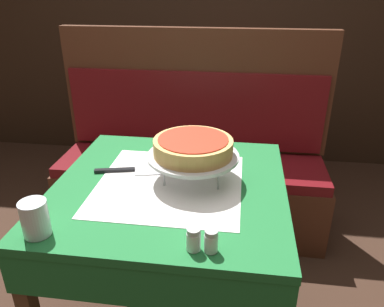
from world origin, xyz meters
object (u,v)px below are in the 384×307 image
at_px(pizza_pan_stand, 193,157).
at_px(pepper_shaker, 211,241).
at_px(booth_bench, 191,174).
at_px(salt_shaker, 194,239).
at_px(condiment_caddy, 241,78).
at_px(dining_table_front, 170,207).
at_px(water_glass_near, 35,218).
at_px(dining_table_rear, 227,101).
at_px(pizza_server, 133,170).
at_px(deep_dish_pizza, 193,147).

bearing_deg(pizza_pan_stand, pepper_shaker, -75.37).
relative_size(booth_bench, salt_shaker, 23.13).
height_order(pizza_pan_stand, pepper_shaker, pizza_pan_stand).
xyz_separation_m(booth_bench, condiment_caddy, (0.27, 0.67, 0.45)).
distance_m(dining_table_front, pepper_shaker, 0.43).
bearing_deg(water_glass_near, dining_table_rear, 75.78).
xyz_separation_m(booth_bench, pizza_server, (-0.13, -0.77, 0.42)).
bearing_deg(pizza_server, dining_table_front, -26.17).
xyz_separation_m(dining_table_front, booth_bench, (-0.04, 0.85, -0.31)).
bearing_deg(pizza_server, pizza_pan_stand, -8.98).
bearing_deg(dining_table_front, deep_dish_pizza, 26.74).
xyz_separation_m(dining_table_front, condiment_caddy, (0.23, 1.52, 0.15)).
bearing_deg(dining_table_rear, pizza_pan_stand, -92.23).
bearing_deg(dining_table_front, water_glass_near, -133.28).
bearing_deg(salt_shaker, pizza_pan_stand, 97.87).
bearing_deg(pizza_server, salt_shaker, -55.35).
relative_size(deep_dish_pizza, salt_shaker, 4.18).
distance_m(dining_table_front, water_glass_near, 0.51).
xyz_separation_m(pizza_pan_stand, condiment_caddy, (0.15, 1.48, -0.06)).
height_order(pizza_pan_stand, water_glass_near, water_glass_near).
distance_m(water_glass_near, salt_shaker, 0.47).
distance_m(pizza_pan_stand, deep_dish_pizza, 0.04).
distance_m(deep_dish_pizza, pepper_shaker, 0.43).
xyz_separation_m(dining_table_front, water_glass_near, (-0.33, -0.35, 0.16)).
xyz_separation_m(dining_table_front, pepper_shaker, (0.19, -0.36, 0.14)).
bearing_deg(dining_table_rear, dining_table_front, -95.30).
height_order(booth_bench, condiment_caddy, booth_bench).
bearing_deg(pizza_pan_stand, dining_table_rear, 87.77).
bearing_deg(booth_bench, dining_table_front, -87.62).
bearing_deg(pizza_pan_stand, condiment_caddy, 84.18).
bearing_deg(salt_shaker, deep_dish_pizza, 97.87).
xyz_separation_m(pizza_pan_stand, water_glass_near, (-0.42, -0.40, -0.04)).
bearing_deg(deep_dish_pizza, dining_table_rear, 87.77).
xyz_separation_m(dining_table_rear, condiment_caddy, (0.09, 0.00, 0.17)).
relative_size(booth_bench, deep_dish_pizza, 5.54).
xyz_separation_m(pizza_pan_stand, salt_shaker, (0.06, -0.40, -0.06)).
height_order(deep_dish_pizza, water_glass_near, deep_dish_pizza).
bearing_deg(water_glass_near, pizza_server, 68.94).
relative_size(dining_table_rear, pizza_pan_stand, 2.23).
height_order(water_glass_near, condiment_caddy, condiment_caddy).
relative_size(dining_table_rear, booth_bench, 0.47).
bearing_deg(water_glass_near, booth_bench, 76.13).
xyz_separation_m(dining_table_rear, pizza_server, (-0.31, -1.43, 0.14)).
relative_size(pizza_server, water_glass_near, 2.47).
height_order(booth_bench, pizza_server, booth_bench).
height_order(pizza_server, condiment_caddy, condiment_caddy).
distance_m(dining_table_rear, deep_dish_pizza, 1.50).
bearing_deg(dining_table_rear, pepper_shaker, -88.55).
distance_m(pizza_pan_stand, salt_shaker, 0.41).
distance_m(dining_table_front, dining_table_rear, 1.52).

